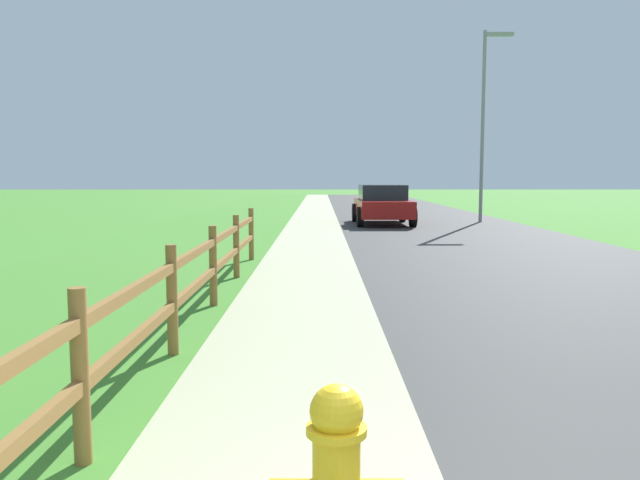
% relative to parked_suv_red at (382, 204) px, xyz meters
% --- Properties ---
extents(ground_plane, '(120.00, 120.00, 0.00)m').
position_rel_parked_suv_red_xyz_m(ground_plane, '(-1.64, 3.35, -0.76)').
color(ground_plane, '#45862E').
extents(road_asphalt, '(7.00, 66.00, 0.01)m').
position_rel_parked_suv_red_xyz_m(road_asphalt, '(1.86, 5.35, -0.75)').
color(road_asphalt, '#393939').
rests_on(road_asphalt, ground).
extents(curb_concrete, '(6.00, 66.00, 0.01)m').
position_rel_parked_suv_red_xyz_m(curb_concrete, '(-4.64, 5.35, -0.75)').
color(curb_concrete, '#ADB08A').
rests_on(curb_concrete, ground).
extents(grass_verge, '(5.00, 66.00, 0.00)m').
position_rel_parked_suv_red_xyz_m(grass_verge, '(-6.14, 5.35, -0.75)').
color(grass_verge, '#45862E').
rests_on(grass_verge, ground).
extents(rail_fence, '(0.11, 12.16, 1.13)m').
position_rel_parked_suv_red_xyz_m(rail_fence, '(-3.86, -16.31, -0.10)').
color(rail_fence, brown).
rests_on(rail_fence, ground).
extents(parked_suv_red, '(2.16, 4.33, 1.49)m').
position_rel_parked_suv_red_xyz_m(parked_suv_red, '(0.00, 0.00, 0.00)').
color(parked_suv_red, maroon).
rests_on(parked_suv_red, ground).
extents(street_lamp, '(1.17, 0.20, 7.44)m').
position_rel_parked_suv_red_xyz_m(street_lamp, '(4.11, 1.09, 3.58)').
color(street_lamp, gray).
rests_on(street_lamp, ground).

